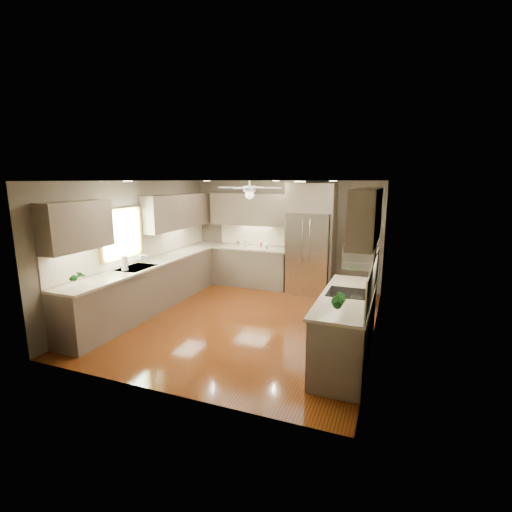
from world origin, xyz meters
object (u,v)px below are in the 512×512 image
Objects in this scene: canister_c at (246,243)px; potted_plant_left at (76,276)px; potted_plant_right at (338,301)px; soap_bottle at (143,257)px; refrigerator at (310,241)px; canister_b at (238,243)px; microwave at (360,255)px; canister_d at (262,245)px; bowl at (265,247)px; stool at (354,293)px; paper_towel at (125,263)px.

canister_c is 0.51× the size of potted_plant_left.
canister_c is 4.71m from potted_plant_right.
canister_c is 2.58m from soap_bottle.
canister_b is at bearing 178.20° from refrigerator.
canister_b is 0.66× the size of soap_bottle.
microwave is (3.97, 1.29, 0.38)m from potted_plant_left.
refrigerator is at bearing -2.70° from canister_d.
canister_d is 2.81m from soap_bottle.
canister_b reaches higher than bowl.
paper_towel is (-3.69, -2.43, 0.84)m from stool.
refrigerator is (1.58, -0.04, 0.16)m from canister_c.
refrigerator is (2.64, 3.99, 0.09)m from potted_plant_left.
potted_plant_right is 1.22× the size of paper_towel.
stool is (-0.27, 2.19, -1.24)m from microwave.
paper_towel is (-1.55, -2.96, 0.11)m from bowl.
paper_towel is (-1.47, -3.00, 0.08)m from canister_d.
stool is at bearing -26.20° from refrigerator.
microwave is at bearing 3.47° from paper_towel.
microwave is at bearing -41.63° from canister_b.
potted_plant_left is 5.15m from stool.
canister_b is 1.10× the size of canister_d.
paper_towel is at bearing -109.42° from canister_c.
potted_plant_right is 1.54× the size of bowl.
canister_d is at bearing 121.92° from potted_plant_right.
canister_c is at bearing -178.38° from canister_d.
canister_c is 0.07× the size of refrigerator.
bowl is 1.10m from refrigerator.
soap_bottle is at bearing -141.21° from refrigerator.
microwave reaches higher than soap_bottle.
canister_c is at bearing 136.55° from microwave.
microwave is 2.04× the size of paper_towel.
potted_plant_left is at bearing -111.26° from bowl.
refrigerator reaches higher than canister_c.
potted_plant_right is 3.35m from stool.
refrigerator is at bearing -0.78° from bowl.
canister_d is 0.37× the size of potted_plant_left.
canister_b is 4.84m from potted_plant_right.
refrigerator reaches higher than canister_b.
potted_plant_left reaches higher than canister_c.
potted_plant_right is at bearing -53.74° from canister_c.
paper_towel reaches higher than stool.
potted_plant_left reaches higher than soap_bottle.
potted_plant_right is at bearing -51.86° from canister_b.
bowl is at bearing 165.95° from stool.
refrigerator is 9.08× the size of paper_towel.
soap_bottle is 0.62× the size of potted_plant_left.
microwave is (3.11, -2.76, 0.47)m from canister_b.
bowl is at bearing 121.26° from potted_plant_right.
potted_plant_left reaches higher than stool.
canister_b is at bearing 74.22° from paper_towel.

